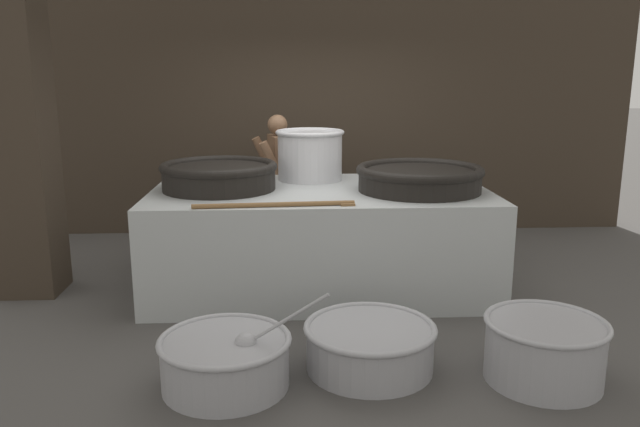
# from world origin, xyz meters

# --- Properties ---
(ground_plane) EXTENTS (60.00, 60.00, 0.00)m
(ground_plane) POSITION_xyz_m (0.00, 0.00, 0.00)
(ground_plane) COLOR #474442
(back_wall) EXTENTS (8.32, 0.24, 4.34)m
(back_wall) POSITION_xyz_m (0.00, 2.28, 2.17)
(back_wall) COLOR #382D23
(back_wall) RESTS_ON ground_plane
(support_pillar) EXTENTS (0.51, 0.51, 4.34)m
(support_pillar) POSITION_xyz_m (-2.73, -0.04, 2.17)
(support_pillar) COLOR #382D23
(support_pillar) RESTS_ON ground_plane
(hearth_platform) EXTENTS (3.19, 1.80, 0.97)m
(hearth_platform) POSITION_xyz_m (0.00, 0.00, 0.48)
(hearth_platform) COLOR #B2B7B7
(hearth_platform) RESTS_ON ground_plane
(giant_wok_near) EXTENTS (1.10, 1.10, 0.26)m
(giant_wok_near) POSITION_xyz_m (-0.96, 0.02, 1.11)
(giant_wok_near) COLOR black
(giant_wok_near) RESTS_ON hearth_platform
(giant_wok_far) EXTENTS (1.19, 1.19, 0.24)m
(giant_wok_far) POSITION_xyz_m (0.93, -0.15, 1.10)
(giant_wok_far) COLOR black
(giant_wok_far) RESTS_ON hearth_platform
(stock_pot) EXTENTS (0.71, 0.71, 0.51)m
(stock_pot) POSITION_xyz_m (-0.08, 0.54, 1.23)
(stock_pot) COLOR silver
(stock_pot) RESTS_ON hearth_platform
(stirring_paddle) EXTENTS (1.35, 0.16, 0.04)m
(stirring_paddle) POSITION_xyz_m (-0.36, -0.79, 0.98)
(stirring_paddle) COLOR brown
(stirring_paddle) RESTS_ON hearth_platform
(cook) EXTENTS (0.44, 0.63, 1.59)m
(cook) POSITION_xyz_m (-0.42, 1.15, 0.86)
(cook) COLOR brown
(cook) RESTS_ON ground_plane
(prep_bowl_vegetables) EXTENTS (1.13, 0.89, 0.72)m
(prep_bowl_vegetables) POSITION_xyz_m (-0.73, -2.00, 0.19)
(prep_bowl_vegetables) COLOR #9E9EA3
(prep_bowl_vegetables) RESTS_ON ground_plane
(prep_bowl_meat) EXTENTS (0.94, 0.94, 0.33)m
(prep_bowl_meat) POSITION_xyz_m (0.26, -1.80, 0.18)
(prep_bowl_meat) COLOR #9E9EA3
(prep_bowl_meat) RESTS_ON ground_plane
(prep_bowl_extra) EXTENTS (0.82, 0.82, 0.44)m
(prep_bowl_extra) POSITION_xyz_m (1.41, -2.03, 0.24)
(prep_bowl_extra) COLOR #9E9EA3
(prep_bowl_extra) RESTS_ON ground_plane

